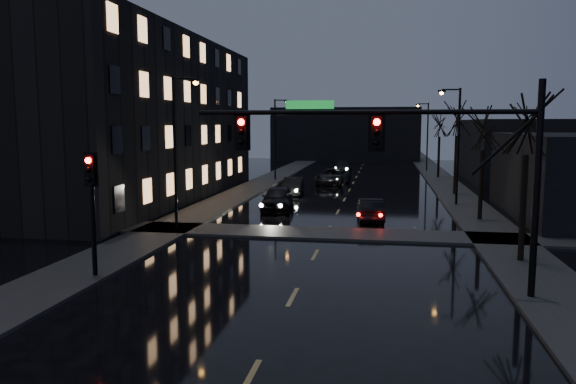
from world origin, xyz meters
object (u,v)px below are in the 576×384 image
at_px(oncoming_car_b, 293,186).
at_px(oncoming_car_d, 343,167).
at_px(oncoming_car_c, 333,176).
at_px(lead_car, 370,210).
at_px(oncoming_car_a, 277,198).

bearing_deg(oncoming_car_b, oncoming_car_d, 79.99).
xyz_separation_m(oncoming_car_c, lead_car, (3.94, -19.31, -0.07)).
distance_m(oncoming_car_d, lead_car, 31.88).
relative_size(oncoming_car_b, oncoming_car_c, 0.79).
bearing_deg(oncoming_car_c, lead_car, -70.61).
bearing_deg(oncoming_car_a, oncoming_car_b, 86.87).
bearing_deg(oncoming_car_d, oncoming_car_c, -96.17).
height_order(oncoming_car_b, lead_car, oncoming_car_b).
bearing_deg(oncoming_car_b, oncoming_car_a, -91.54).
distance_m(oncoming_car_c, lead_car, 19.71).
bearing_deg(lead_car, oncoming_car_a, -30.46).
xyz_separation_m(oncoming_car_b, lead_car, (6.32, -10.80, -0.03)).
relative_size(oncoming_car_c, lead_car, 1.32).
bearing_deg(oncoming_car_d, oncoming_car_a, -100.37).
xyz_separation_m(oncoming_car_a, lead_car, (6.05, -2.84, -0.14)).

